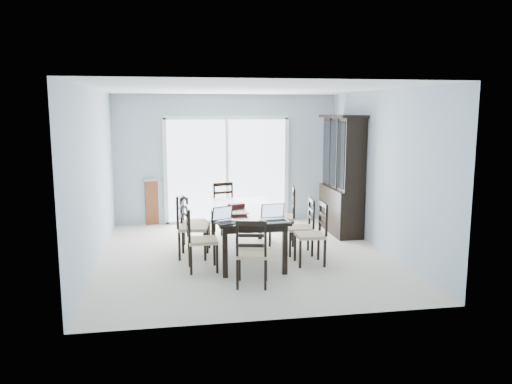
# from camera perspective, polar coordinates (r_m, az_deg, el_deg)

# --- Properties ---
(floor) EXTENTS (5.00, 5.00, 0.00)m
(floor) POSITION_cam_1_polar(r_m,az_deg,el_deg) (8.00, -1.28, -7.26)
(floor) COLOR beige
(floor) RESTS_ON ground
(ceiling) EXTENTS (5.00, 5.00, 0.00)m
(ceiling) POSITION_cam_1_polar(r_m,az_deg,el_deg) (7.67, -1.35, 11.70)
(ceiling) COLOR white
(ceiling) RESTS_ON back_wall
(back_wall) EXTENTS (4.50, 0.02, 2.60)m
(back_wall) POSITION_cam_1_polar(r_m,az_deg,el_deg) (10.19, -3.36, 3.77)
(back_wall) COLOR #A2B4C2
(back_wall) RESTS_ON floor
(wall_left) EXTENTS (0.02, 5.00, 2.60)m
(wall_left) POSITION_cam_1_polar(r_m,az_deg,el_deg) (7.73, -18.06, 1.57)
(wall_left) COLOR #A2B4C2
(wall_left) RESTS_ON floor
(wall_right) EXTENTS (0.02, 5.00, 2.60)m
(wall_right) POSITION_cam_1_polar(r_m,az_deg,el_deg) (8.35, 14.16, 2.29)
(wall_right) COLOR #A2B4C2
(wall_right) RESTS_ON floor
(balcony) EXTENTS (4.50, 2.00, 0.10)m
(balcony) POSITION_cam_1_polar(r_m,az_deg,el_deg) (11.38, -3.85, -2.54)
(balcony) COLOR gray
(balcony) RESTS_ON ground
(railing) EXTENTS (4.50, 0.06, 1.10)m
(railing) POSITION_cam_1_polar(r_m,az_deg,el_deg) (12.26, -4.35, 1.15)
(railing) COLOR #99999E
(railing) RESTS_ON balcony
(dining_table) EXTENTS (1.00, 2.20, 0.75)m
(dining_table) POSITION_cam_1_polar(r_m,az_deg,el_deg) (7.83, -1.30, -2.53)
(dining_table) COLOR black
(dining_table) RESTS_ON floor
(china_hutch) EXTENTS (0.50, 1.38, 2.20)m
(china_hutch) POSITION_cam_1_polar(r_m,az_deg,el_deg) (9.45, 9.80, 1.82)
(china_hutch) COLOR black
(china_hutch) RESTS_ON floor
(sliding_door) EXTENTS (2.52, 0.05, 2.18)m
(sliding_door) POSITION_cam_1_polar(r_m,az_deg,el_deg) (10.19, -3.33, 2.56)
(sliding_door) COLOR silver
(sliding_door) RESTS_ON floor
(chair_left_near) EXTENTS (0.43, 0.41, 1.08)m
(chair_left_near) POSITION_cam_1_polar(r_m,az_deg,el_deg) (7.17, -6.87, -4.54)
(chair_left_near) COLOR black
(chair_left_near) RESTS_ON floor
(chair_left_mid) EXTENTS (0.51, 0.50, 1.16)m
(chair_left_mid) POSITION_cam_1_polar(r_m,az_deg,el_deg) (7.84, -7.91, -3.06)
(chair_left_mid) COLOR black
(chair_left_mid) RESTS_ON floor
(chair_left_far) EXTENTS (0.46, 0.45, 1.02)m
(chair_left_far) POSITION_cam_1_polar(r_m,az_deg,el_deg) (8.42, -7.44, -2.68)
(chair_left_far) COLOR black
(chair_left_far) RESTS_ON floor
(chair_right_near) EXTENTS (0.43, 0.42, 1.08)m
(chair_right_near) POSITION_cam_1_polar(r_m,az_deg,el_deg) (7.49, 6.88, -3.93)
(chair_right_near) COLOR black
(chair_right_near) RESTS_ON floor
(chair_right_mid) EXTENTS (0.43, 0.42, 1.04)m
(chair_right_mid) POSITION_cam_1_polar(r_m,az_deg,el_deg) (8.00, 5.63, -3.21)
(chair_right_mid) COLOR black
(chair_right_mid) RESTS_ON floor
(chair_right_far) EXTENTS (0.52, 0.51, 1.14)m
(chair_right_far) POSITION_cam_1_polar(r_m,az_deg,el_deg) (8.56, 3.58, -2.00)
(chair_right_far) COLOR black
(chair_right_far) RESTS_ON floor
(chair_end_near) EXTENTS (0.47, 0.48, 1.05)m
(chair_end_near) POSITION_cam_1_polar(r_m,az_deg,el_deg) (6.44, -0.49, -6.20)
(chair_end_near) COLOR black
(chair_end_near) RESTS_ON floor
(chair_end_far) EXTENTS (0.50, 0.51, 1.08)m
(chair_end_far) POSITION_cam_1_polar(r_m,az_deg,el_deg) (9.43, -3.55, -1.17)
(chair_end_far) COLOR black
(chair_end_far) RESTS_ON floor
(laptop_dark) EXTENTS (0.38, 0.33, 0.22)m
(laptop_dark) POSITION_cam_1_polar(r_m,az_deg,el_deg) (6.85, -3.32, -3.14)
(laptop_dark) COLOR black
(laptop_dark) RESTS_ON dining_table
(laptop_silver) EXTENTS (0.37, 0.28, 0.24)m
(laptop_silver) POSITION_cam_1_polar(r_m,az_deg,el_deg) (6.93, 2.28, -2.95)
(laptop_silver) COLOR silver
(laptop_silver) RESTS_ON dining_table
(book_stack) EXTENTS (0.25, 0.20, 0.04)m
(book_stack) POSITION_cam_1_polar(r_m,az_deg,el_deg) (7.36, -1.91, -2.52)
(book_stack) COLOR maroon
(book_stack) RESTS_ON dining_table
(cell_phone) EXTENTS (0.10, 0.05, 0.01)m
(cell_phone) POSITION_cam_1_polar(r_m,az_deg,el_deg) (7.01, 0.73, -3.25)
(cell_phone) COLOR black
(cell_phone) RESTS_ON dining_table
(game_box) EXTENTS (0.28, 0.20, 0.06)m
(game_box) POSITION_cam_1_polar(r_m,az_deg,el_deg) (7.95, -2.26, -1.56)
(game_box) COLOR #4F110F
(game_box) RESTS_ON dining_table
(hot_tub) EXTENTS (2.11, 1.95, 0.94)m
(hot_tub) POSITION_cam_1_polar(r_m,az_deg,el_deg) (11.13, -8.64, -0.15)
(hot_tub) COLOR maroon
(hot_tub) RESTS_ON balcony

